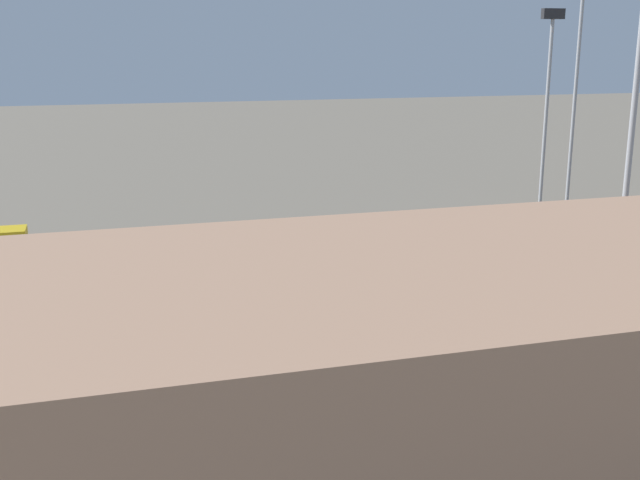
{
  "coord_description": "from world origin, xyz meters",
  "views": [
    {
      "loc": [
        14.98,
        66.08,
        19.82
      ],
      "look_at": [
        -4.12,
        0.71,
        2.5
      ],
      "focal_mm": 43.98,
      "sensor_mm": 36.0,
      "label": 1
    }
  ],
  "objects": [
    {
      "name": "track_bed_0",
      "position": [
        0.0,
        -15.0,
        0.06
      ],
      "size": [
        140.0,
        2.8,
        0.12
      ],
      "primitive_type": "cube",
      "color": "#4C443D",
      "rests_on": "ground_plane"
    },
    {
      "name": "train_on_track_4",
      "position": [
        -30.46,
        5.0,
        2.16
      ],
      "size": [
        10.0,
        3.0,
        5.0
      ],
      "color": "gold",
      "rests_on": "ground_plane"
    },
    {
      "name": "track_bed_1",
      "position": [
        0.0,
        -10.0,
        0.06
      ],
      "size": [
        140.0,
        2.8,
        0.12
      ],
      "primitive_type": "cube",
      "color": "#4C443D",
      "rests_on": "ground_plane"
    },
    {
      "name": "light_mast_0",
      "position": [
        -37.7,
        -17.31,
        15.3
      ],
      "size": [
        2.8,
        0.7,
        23.52
      ],
      "color": "#9EA0A5",
      "rests_on": "ground_plane"
    },
    {
      "name": "ground_plane",
      "position": [
        0.0,
        0.0,
        0.0
      ],
      "size": [
        400.0,
        400.0,
        0.0
      ],
      "primitive_type": "plane",
      "color": "#756B5B"
    },
    {
      "name": "train_on_track_3",
      "position": [
        19.36,
        0.0,
        2.16
      ],
      "size": [
        10.0,
        3.0,
        5.0
      ],
      "color": "gold",
      "rests_on": "ground_plane"
    },
    {
      "name": "light_mast_2",
      "position": [
        -41.56,
        -17.42,
        19.15
      ],
      "size": [
        2.8,
        0.7,
        30.55
      ],
      "color": "#9EA0A5",
      "rests_on": "ground_plane"
    },
    {
      "name": "track_bed_4",
      "position": [
        0.0,
        5.0,
        0.06
      ],
      "size": [
        140.0,
        2.8,
        0.12
      ],
      "primitive_type": "cube",
      "color": "#4C443D",
      "rests_on": "ground_plane"
    },
    {
      "name": "light_mast_3",
      "position": [
        -22.18,
        18.43,
        18.33
      ],
      "size": [
        2.8,
        0.7,
        29.03
      ],
      "color": "#9EA0A5",
      "rests_on": "ground_plane"
    },
    {
      "name": "maintenance_shed",
      "position": [
        0.75,
        36.68,
        5.41
      ],
      "size": [
        47.82,
        19.29,
        10.82
      ],
      "primitive_type": "cube",
      "color": "tan",
      "rests_on": "ground_plane"
    },
    {
      "name": "train_on_track_6",
      "position": [
        7.1,
        15.0,
        2.05
      ],
      "size": [
        114.8,
        3.06,
        4.4
      ],
      "color": "black",
      "rests_on": "ground_plane"
    },
    {
      "name": "track_bed_3",
      "position": [
        0.0,
        0.0,
        0.06
      ],
      "size": [
        140.0,
        2.8,
        0.12
      ],
      "primitive_type": "cube",
      "color": "#4C443D",
      "rests_on": "ground_plane"
    },
    {
      "name": "track_bed_6",
      "position": [
        0.0,
        15.0,
        0.06
      ],
      "size": [
        140.0,
        2.8,
        0.12
      ],
      "primitive_type": "cube",
      "color": "#3D3833",
      "rests_on": "ground_plane"
    },
    {
      "name": "track_bed_5",
      "position": [
        0.0,
        10.0,
        0.06
      ],
      "size": [
        140.0,
        2.8,
        0.12
      ],
      "primitive_type": "cube",
      "color": "#4C443D",
      "rests_on": "ground_plane"
    },
    {
      "name": "track_bed_2",
      "position": [
        0.0,
        -5.0,
        0.06
      ],
      "size": [
        140.0,
        2.8,
        0.12
      ],
      "primitive_type": "cube",
      "color": "#4C443D",
      "rests_on": "ground_plane"
    }
  ]
}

